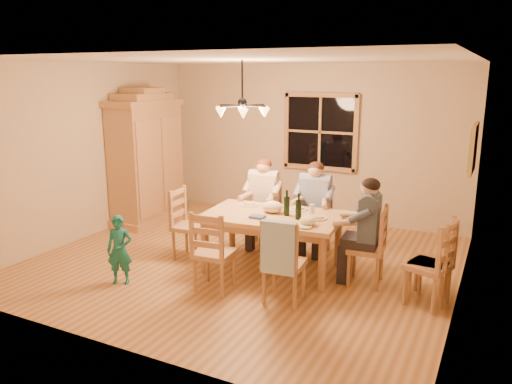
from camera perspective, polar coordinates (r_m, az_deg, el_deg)
The scene contains 33 objects.
floor at distance 6.96m, azimuth -1.45°, elevation -7.93°, with size 5.50×5.50×0.00m, color olive.
ceiling at distance 6.49m, azimuth -1.60°, elevation 14.87°, with size 5.50×5.00×0.02m, color white.
wall_back at distance 8.85m, azimuth 6.16°, elevation 5.64°, with size 5.50×0.02×2.70m, color #C4AC8A.
wall_left at distance 8.24m, azimuth -18.69°, elevation 4.44°, with size 0.02×5.00×2.70m, color #C4AC8A.
wall_right at distance 5.85m, azimuth 22.98°, elevation 0.66°, with size 0.02×5.00×2.70m, color #C4AC8A.
window at distance 8.73m, azimuth 7.36°, elevation 6.82°, with size 1.30×0.06×1.30m.
painting at distance 6.99m, azimuth 23.59°, elevation 4.62°, with size 0.06×0.78×0.64m.
chandelier at distance 6.50m, azimuth -1.56°, elevation 9.38°, with size 0.77×0.68×0.71m.
armoire at distance 8.81m, azimuth -12.40°, elevation 3.44°, with size 0.66×1.40×2.30m.
dining_table at distance 6.48m, azimuth 1.90°, elevation -3.43°, with size 1.84×1.22×0.76m.
chair_far_left at distance 7.47m, azimuth 0.86°, elevation -3.98°, with size 0.48×0.46×0.99m.
chair_far_right at distance 7.24m, azimuth 6.64°, elevation -4.63°, with size 0.48×0.46×0.99m.
chair_near_left at distance 6.04m, azimuth -4.77°, elevation -8.33°, with size 0.48×0.46×0.99m.
chair_near_right at distance 5.73m, azimuth 3.22°, elevation -9.54°, with size 0.48×0.46×0.99m.
chair_end_left at distance 7.07m, azimuth -7.48°, elevation -5.11°, with size 0.46×0.48×0.99m.
chair_end_right at distance 6.31m, azimuth 12.42°, elevation -7.62°, with size 0.46×0.48×0.99m.
adult_woman at distance 7.33m, azimuth 0.87°, elevation 0.04°, with size 0.42×0.45×0.87m.
adult_plaid_man at distance 7.10m, azimuth 6.76°, elevation -0.49°, with size 0.42×0.45×0.87m.
adult_slate_man at distance 6.14m, azimuth 12.67°, elevation -2.93°, with size 0.45×0.42×0.87m.
towel at distance 5.41m, azimuth 2.64°, elevation -6.40°, with size 0.38×0.10×0.58m, color #95B8CA.
wine_bottle_a at distance 6.37m, azimuth 3.53°, elevation -1.25°, with size 0.08×0.08×0.33m, color black.
wine_bottle_b at distance 6.22m, azimuth 4.88°, elevation -1.64°, with size 0.08×0.08×0.33m, color black.
plate_woman at distance 6.88m, azimuth -0.79°, elevation -1.45°, with size 0.26×0.26×0.02m, color white.
plate_plaid at distance 6.68m, azimuth 4.77°, elevation -1.96°, with size 0.26×0.26×0.02m, color white.
plate_slate at distance 6.30m, azimuth 6.98°, elevation -2.96°, with size 0.26×0.26×0.02m, color white.
wine_glass_a at distance 6.67m, azimuth 1.44°, elevation -1.39°, with size 0.06×0.06×0.14m, color silver.
wine_glass_b at distance 6.45m, azimuth 6.43°, elevation -2.00°, with size 0.06×0.06×0.14m, color silver.
cap at distance 6.00m, azimuth 5.93°, elevation -3.30°, with size 0.20×0.20×0.11m, color beige.
napkin at distance 6.28m, azimuth 0.16°, elevation -2.85°, with size 0.18×0.14×0.03m, color #475282.
cloth_bundle at distance 6.51m, azimuth 1.90°, elevation -1.71°, with size 0.28×0.22×0.15m, color beige.
child at distance 6.35m, azimuth -15.32°, elevation -6.41°, with size 0.32×0.21×0.86m, color #186E6C.
chair_spare_front at distance 6.06m, azimuth 19.14°, elevation -8.97°, with size 0.44×0.46×0.99m.
chair_spare_back at distance 5.95m, azimuth 18.98°, elevation -9.37°, with size 0.53×0.55×0.99m.
Camera 1 is at (3.06, -5.72, 2.53)m, focal length 35.00 mm.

